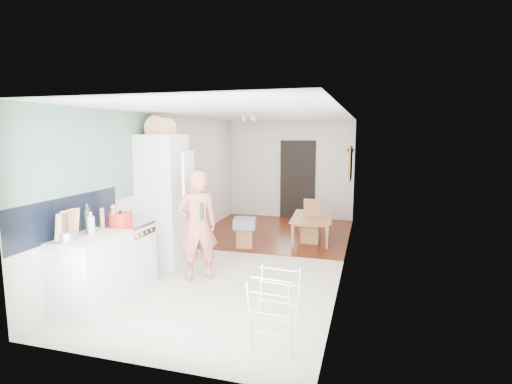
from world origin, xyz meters
The scene contains 32 objects.
room_shell centered at (0.00, 0.00, 1.25)m, with size 3.20×7.00×2.50m, color silver, non-canonical shape.
floor centered at (0.00, 0.00, 0.00)m, with size 3.20×7.00×0.01m, color beige.
wood_floor_overlay centered at (0.00, 1.85, 0.01)m, with size 3.20×3.30×0.01m, color #511A0B.
sage_wall_panel centered at (-1.59, -2.00, 1.85)m, with size 0.02×3.00×1.30m, color slate.
tile_splashback centered at (-1.59, -2.55, 1.15)m, with size 0.02×1.90×0.50m, color black.
doorway_recess centered at (0.20, 3.48, 1.00)m, with size 0.90×0.04×2.00m, color black.
base_cabinet centered at (-1.30, -2.55, 0.43)m, with size 0.60×0.90×0.86m, color white.
worktop centered at (-1.30, -2.55, 0.89)m, with size 0.62×0.92×0.06m, color beige.
range_cooker centered at (-1.30, -1.80, 0.44)m, with size 0.60×0.60×0.88m, color white.
cooker_top centered at (-1.30, -1.80, 0.90)m, with size 0.60×0.60×0.04m, color #B4B4B6.
fridge_housing centered at (-1.27, -0.78, 1.07)m, with size 0.66×0.66×2.15m, color white.
fridge_door centered at (-0.66, -1.08, 1.55)m, with size 0.56×0.04×0.70m, color white.
fridge_interior centered at (-0.96, -0.78, 1.55)m, with size 0.02×0.52×0.66m, color white.
pinboard centered at (1.58, 1.90, 1.55)m, with size 0.03×0.90×0.70m, color tan.
pinboard_frame centered at (1.57, 1.90, 1.55)m, with size 0.01×0.94×0.74m, color olive.
wall_sconce centered at (1.54, 2.55, 1.75)m, with size 0.18×0.18×0.16m, color maroon.
person centered at (-0.45, -1.25, 0.96)m, with size 0.70×0.46×1.93m, color #D47563.
dining_table centered at (0.90, 1.43, 0.21)m, with size 1.20×0.67×0.42m, color olive.
dining_chair centered at (0.88, 1.24, 0.43)m, with size 0.36×0.36×0.86m, color olive, non-canonical shape.
stool centered at (-0.27, 0.53, 0.20)m, with size 0.30×0.30×0.40m, color olive, non-canonical shape.
grey_drape centered at (-0.27, 0.49, 0.49)m, with size 0.41×0.41×0.18m, color slate.
drying_rack centered at (1.12, -2.90, 0.41)m, with size 0.42×0.38×0.82m, color white, non-canonical shape.
bread_bin centered at (-1.28, -0.76, 2.25)m, with size 0.39×0.37×0.21m, color tan, non-canonical shape.
red_casserole centered at (-1.25, -1.97, 1.01)m, with size 0.32×0.32×0.19m, color red.
steel_pan centered at (-1.40, -2.81, 0.97)m, with size 0.22×0.22×0.11m, color #B4B4B6.
held_bottle centered at (-0.32, -1.38, 1.06)m, with size 0.05×0.05×0.25m, color #1A4020.
bottle_a centered at (-1.41, -2.43, 1.07)m, with size 0.07×0.07×0.31m, color #1A4020.
bottle_b centered at (-1.42, -2.39, 1.05)m, with size 0.06×0.06×0.27m, color #1A4020.
bottle_c centered at (-1.34, -2.46, 1.03)m, with size 0.09×0.09×0.23m, color silver.
pepper_mill_front centered at (-1.32, -2.02, 1.04)m, with size 0.06×0.06×0.24m, color tan.
pepper_mill_back centered at (-1.42, -2.13, 1.03)m, with size 0.06×0.06×0.21m, color tan.
chopping_boards centered at (-1.41, -2.78, 1.10)m, with size 0.04×0.27×0.37m, color tan, non-canonical shape.
Camera 1 is at (1.97, -6.55, 2.16)m, focal length 28.00 mm.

